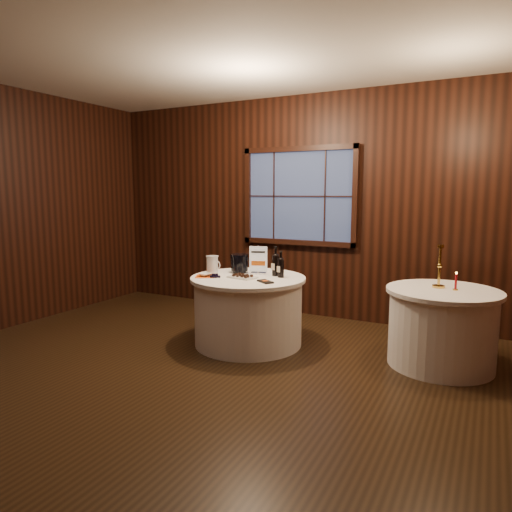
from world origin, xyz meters
The scene contains 16 objects.
ground centered at (0.00, 0.00, 0.00)m, with size 6.00×6.00×0.00m, color black.
back_wall centered at (0.00, 2.48, 1.54)m, with size 6.00×0.10×3.00m.
main_table centered at (0.00, 1.00, 0.39)m, with size 1.28×1.28×0.77m.
side_table centered at (2.00, 1.30, 0.39)m, with size 1.08×1.08×0.77m.
sign_stand centered at (0.02, 1.21, 0.88)m, with size 0.20×0.15×0.33m.
port_bottle_left centered at (0.24, 1.20, 0.91)m, with size 0.08×0.09×0.33m.
port_bottle_right centered at (0.33, 1.14, 0.90)m, with size 0.07×0.08×0.29m.
ice_bucket centered at (-0.21, 1.18, 0.88)m, with size 0.21×0.21×0.22m.
chocolate_plate centered at (-0.02, 0.91, 0.79)m, with size 0.33×0.25×0.04m.
chocolate_box centered at (0.31, 0.81, 0.78)m, with size 0.20×0.10×0.02m, color black.
grape_bunch centered at (-0.30, 0.77, 0.79)m, with size 0.19×0.11×0.04m.
glass_pitcher centered at (-0.47, 1.00, 0.87)m, with size 0.19×0.14×0.21m.
orange_napkin centered at (-0.43, 0.80, 0.77)m, with size 0.21×0.21×0.00m, color #FE5E15.
cracker_bowl centered at (-0.43, 0.80, 0.79)m, with size 0.14×0.14×0.03m, color silver.
brass_candlestick centered at (1.94, 1.37, 0.92)m, with size 0.12×0.12×0.43m.
red_candle centered at (2.10, 1.31, 0.84)m, with size 0.05×0.05×0.18m.
Camera 1 is at (2.39, -3.38, 1.71)m, focal length 32.00 mm.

